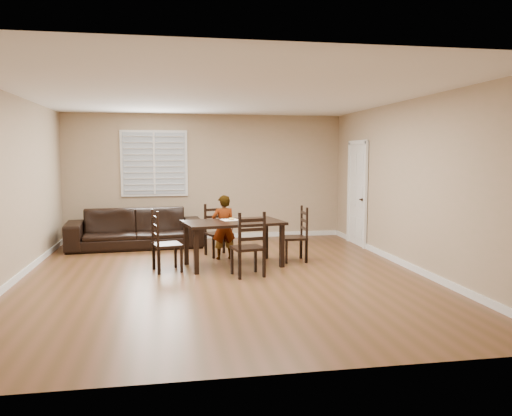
# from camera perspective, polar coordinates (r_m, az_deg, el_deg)

# --- Properties ---
(ground) EXTENTS (7.00, 7.00, 0.00)m
(ground) POSITION_cam_1_polar(r_m,az_deg,el_deg) (7.65, -3.74, -7.72)
(ground) COLOR brown
(ground) RESTS_ON ground
(room) EXTENTS (6.04, 7.04, 2.72)m
(room) POSITION_cam_1_polar(r_m,az_deg,el_deg) (7.61, -3.71, 5.94)
(room) COLOR tan
(room) RESTS_ON ground
(dining_table) EXTENTS (1.72, 1.16, 0.74)m
(dining_table) POSITION_cam_1_polar(r_m,az_deg,el_deg) (8.19, -2.61, -2.14)
(dining_table) COLOR black
(dining_table) RESTS_ON ground
(chair_near) EXTENTS (0.53, 0.51, 0.94)m
(chair_near) POSITION_cam_1_polar(r_m,az_deg,el_deg) (9.17, -4.59, -2.71)
(chair_near) COLOR black
(chair_near) RESTS_ON ground
(chair_far) EXTENTS (0.52, 0.49, 0.99)m
(chair_far) POSITION_cam_1_polar(r_m,az_deg,el_deg) (7.43, -0.64, -4.57)
(chair_far) COLOR black
(chair_far) RESTS_ON ground
(chair_left) EXTENTS (0.50, 0.52, 0.97)m
(chair_left) POSITION_cam_1_polar(r_m,az_deg,el_deg) (7.94, -10.94, -4.05)
(chair_left) COLOR black
(chair_left) RESTS_ON ground
(chair_right) EXTENTS (0.40, 0.43, 0.95)m
(chair_right) POSITION_cam_1_polar(r_m,az_deg,el_deg) (8.63, 5.09, -3.24)
(chair_right) COLOR black
(chair_right) RESTS_ON ground
(child) EXTENTS (0.44, 0.31, 1.13)m
(child) POSITION_cam_1_polar(r_m,az_deg,el_deg) (8.75, -3.73, -2.21)
(child) COLOR gray
(child) RESTS_ON ground
(napkin) EXTENTS (0.33, 0.33, 0.00)m
(napkin) POSITION_cam_1_polar(r_m,az_deg,el_deg) (8.35, -2.98, -1.36)
(napkin) COLOR silver
(napkin) RESTS_ON dining_table
(donut) EXTENTS (0.09, 0.09, 0.03)m
(donut) POSITION_cam_1_polar(r_m,az_deg,el_deg) (8.35, -2.85, -1.22)
(donut) COLOR gold
(donut) RESTS_ON napkin
(sofa) EXTENTS (2.67, 1.21, 0.76)m
(sofa) POSITION_cam_1_polar(r_m,az_deg,el_deg) (10.16, -13.62, -2.28)
(sofa) COLOR black
(sofa) RESTS_ON ground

